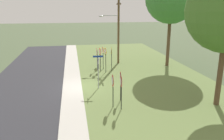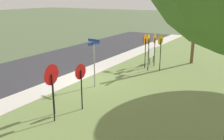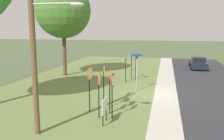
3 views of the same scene
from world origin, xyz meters
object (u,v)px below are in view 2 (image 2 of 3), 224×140
(stop_sign_near_left, at_px, (145,43))
(stop_sign_near_right, at_px, (148,44))
(yield_sign_near_left, at_px, (81,76))
(notice_board, at_px, (152,53))
(street_name_post, at_px, (94,59))
(stop_sign_far_center, at_px, (145,43))
(stop_sign_far_right, at_px, (155,43))
(yield_sign_near_right, at_px, (52,78))
(yield_sign_far_left, at_px, (51,81))
(utility_pole, at_px, (194,8))
(stop_sign_far_left, at_px, (160,44))

(stop_sign_near_left, relative_size, stop_sign_near_right, 0.96)
(yield_sign_near_left, bearing_deg, notice_board, -173.18)
(street_name_post, relative_size, notice_board, 2.21)
(stop_sign_near_right, bearing_deg, street_name_post, -26.60)
(stop_sign_far_center, xyz_separation_m, notice_board, (-0.79, 0.23, -0.88))
(street_name_post, bearing_deg, stop_sign_near_right, 169.80)
(stop_sign_far_right, relative_size, street_name_post, 0.88)
(yield_sign_near_left, distance_m, yield_sign_near_right, 1.27)
(stop_sign_near_right, relative_size, yield_sign_far_left, 1.09)
(stop_sign_near_left, bearing_deg, yield_sign_far_left, -7.56)
(stop_sign_near_right, bearing_deg, utility_pole, 141.73)
(yield_sign_near_left, xyz_separation_m, street_name_post, (-2.84, -1.25, 0.06))
(notice_board, bearing_deg, stop_sign_far_center, -17.92)
(stop_sign_near_right, bearing_deg, yield_sign_far_left, -13.19)
(stop_sign_near_left, bearing_deg, stop_sign_far_left, 78.42)
(yield_sign_far_left, bearing_deg, stop_sign_near_right, 179.76)
(stop_sign_far_left, distance_m, stop_sign_far_right, 1.15)
(yield_sign_near_right, bearing_deg, yield_sign_far_left, 44.05)
(stop_sign_far_right, height_order, yield_sign_near_left, stop_sign_far_right)
(notice_board, bearing_deg, stop_sign_near_right, 12.87)
(yield_sign_far_left, distance_m, notice_board, 10.97)
(stop_sign_far_right, relative_size, notice_board, 1.94)
(stop_sign_near_left, xyz_separation_m, stop_sign_far_center, (-0.60, -0.26, -0.08))
(stop_sign_far_right, xyz_separation_m, utility_pole, (-2.41, 2.00, 2.46))
(stop_sign_near_left, bearing_deg, stop_sign_far_center, -165.08)
(stop_sign_near_right, height_order, notice_board, stop_sign_near_right)
(yield_sign_far_left, bearing_deg, stop_sign_far_left, 175.75)
(yield_sign_near_left, distance_m, yield_sign_far_left, 1.55)
(stop_sign_far_center, height_order, utility_pole, utility_pole)
(stop_sign_far_right, bearing_deg, yield_sign_far_left, -5.97)
(yield_sign_near_left, bearing_deg, utility_pole, 174.04)
(stop_sign_near_right, relative_size, yield_sign_near_right, 1.13)
(notice_board, bearing_deg, stop_sign_far_left, 37.46)
(stop_sign_far_left, relative_size, notice_board, 2.02)
(stop_sign_far_center, distance_m, yield_sign_near_right, 9.65)
(yield_sign_near_right, distance_m, notice_board, 10.48)
(yield_sign_near_right, bearing_deg, street_name_post, -171.53)
(utility_pole, bearing_deg, stop_sign_near_right, -27.07)
(stop_sign_far_center, height_order, stop_sign_far_right, stop_sign_far_right)
(street_name_post, height_order, notice_board, street_name_post)
(street_name_post, xyz_separation_m, utility_pole, (-8.37, 3.19, 2.55))
(yield_sign_far_left, relative_size, notice_board, 1.87)
(stop_sign_far_left, bearing_deg, stop_sign_far_right, -130.53)
(stop_sign_near_right, height_order, utility_pole, utility_pole)
(yield_sign_near_right, relative_size, notice_board, 1.82)
(yield_sign_near_right, relative_size, street_name_post, 0.82)
(stop_sign_far_center, relative_size, street_name_post, 0.86)
(stop_sign_near_right, xyz_separation_m, yield_sign_near_left, (7.47, -0.03, -0.26))
(stop_sign_far_left, xyz_separation_m, stop_sign_far_center, (-0.66, -1.43, -0.13))
(stop_sign_far_right, xyz_separation_m, yield_sign_far_left, (10.32, -0.23, -0.01))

